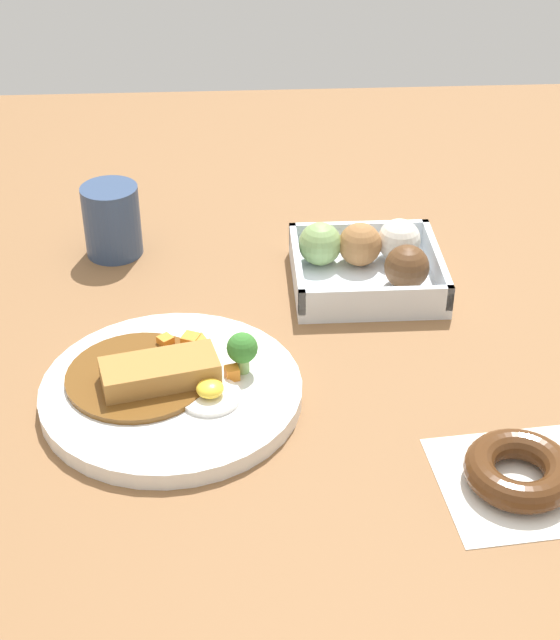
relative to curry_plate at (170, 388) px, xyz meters
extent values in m
plane|color=brown|center=(-0.08, -0.07, -0.01)|extent=(1.60, 1.60, 0.00)
cylinder|color=white|center=(0.00, 0.00, 0.00)|extent=(0.27, 0.27, 0.02)
cylinder|color=brown|center=(0.03, -0.01, 0.01)|extent=(0.15, 0.15, 0.01)
cube|color=#A87538|center=(0.01, 0.00, 0.02)|extent=(0.12, 0.07, 0.02)
cylinder|color=white|center=(-0.04, 0.03, 0.01)|extent=(0.06, 0.06, 0.00)
ellipsoid|color=yellow|center=(-0.04, 0.03, 0.02)|extent=(0.03, 0.03, 0.02)
cylinder|color=#8CB766|center=(-0.07, -0.02, 0.01)|extent=(0.01, 0.01, 0.02)
sphere|color=#387A2D|center=(-0.07, -0.02, 0.03)|extent=(0.03, 0.03, 0.03)
cube|color=orange|center=(-0.06, -0.01, 0.01)|extent=(0.02, 0.02, 0.01)
cube|color=orange|center=(-0.03, -0.06, 0.01)|extent=(0.02, 0.02, 0.02)
cube|color=orange|center=(0.01, -0.06, 0.01)|extent=(0.02, 0.02, 0.01)
cube|color=orange|center=(-0.02, -0.06, 0.01)|extent=(0.02, 0.02, 0.02)
cube|color=silver|center=(-0.23, -0.21, -0.01)|extent=(0.18, 0.17, 0.01)
cube|color=silver|center=(-0.31, -0.21, 0.01)|extent=(0.01, 0.17, 0.03)
cube|color=silver|center=(-0.14, -0.21, 0.01)|extent=(0.01, 0.17, 0.03)
cube|color=silver|center=(-0.23, -0.29, 0.01)|extent=(0.18, 0.01, 0.03)
cube|color=silver|center=(-0.23, -0.13, 0.01)|extent=(0.18, 0.01, 0.03)
sphere|color=silver|center=(-0.27, -0.25, 0.02)|extent=(0.05, 0.05, 0.05)
sphere|color=#9E6B3D|center=(-0.22, -0.24, 0.02)|extent=(0.05, 0.05, 0.05)
sphere|color=#84A860|center=(-0.17, -0.24, 0.02)|extent=(0.05, 0.05, 0.05)
sphere|color=brown|center=(-0.27, -0.18, 0.02)|extent=(0.05, 0.05, 0.05)
cube|color=white|center=(-0.32, 0.14, -0.01)|extent=(0.16, 0.16, 0.00)
torus|color=#4C2B14|center=(-0.32, 0.14, 0.00)|extent=(0.10, 0.10, 0.03)
cylinder|color=#33476B|center=(0.08, -0.30, 0.03)|extent=(0.07, 0.07, 0.09)
camera|label=1|loc=(-0.07, 0.78, 0.60)|focal=54.19mm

